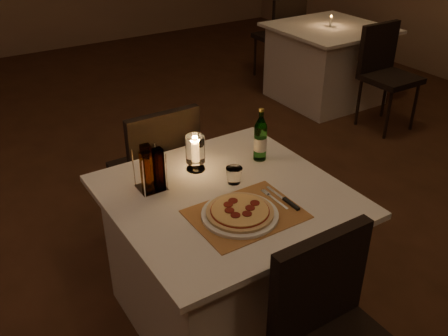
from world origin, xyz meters
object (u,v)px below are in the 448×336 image
chair_near (334,329)px  chair_far (158,164)px  water_bottle (260,139)px  tumbler (234,175)px  neighbor_table_right (326,64)px  hurricane_candle (195,150)px  plate (240,215)px  main_table (226,257)px  pizza (240,211)px

chair_near → chair_far: (-0.00, 1.43, 0.00)m
chair_far → water_bottle: bearing=-60.0°
tumbler → neighbor_table_right: (2.35, 1.89, -0.40)m
tumbler → neighbor_table_right: bearing=38.7°
water_bottle → hurricane_candle: bearing=165.8°
plate → tumbler: tumbler is taller
chair_near → neighbor_table_right: (2.43, 2.66, -0.18)m
tumbler → hurricane_candle: size_ratio=0.43×
main_table → hurricane_candle: (-0.01, 0.26, 0.47)m
plate → neighbor_table_right: 3.29m
hurricane_candle → chair_far: bearing=88.9°
plate → hurricane_candle: size_ratio=1.81×
tumbler → hurricane_candle: 0.23m
neighbor_table_right → chair_far: bearing=-153.2°
chair_far → water_bottle: 0.69m
chair_far → main_table: bearing=-90.0°
main_table → pizza: size_ratio=3.57×
main_table → neighbor_table_right: (2.43, 1.94, 0.00)m
plate → water_bottle: size_ratio=1.19×
chair_near → chair_far: size_ratio=1.00×
chair_near → tumbler: 0.81m
main_table → tumbler: (0.08, 0.06, 0.40)m
main_table → tumbler: 0.42m
chair_far → neighbor_table_right: chair_far is taller
pizza → tumbler: size_ratio=3.65×
chair_far → neighbor_table_right: bearing=26.8°
main_table → hurricane_candle: hurricane_candle is taller
chair_far → plate: size_ratio=2.81×
chair_far → water_bottle: (0.31, -0.54, 0.30)m
water_bottle → tumbler: bearing=-152.8°
plate → pizza: 0.02m
main_table → water_bottle: water_bottle is taller
chair_near → chair_far: 1.43m
chair_near → plate: size_ratio=2.81×
main_table → chair_near: (0.00, -0.71, 0.18)m
neighbor_table_right → chair_near: bearing=-132.4°
chair_near → pizza: bearing=95.3°
main_table → water_bottle: 0.59m
main_table → plate: size_ratio=3.12×
hurricane_candle → water_bottle: bearing=-14.2°
pizza → water_bottle: 0.51m
main_table → neighbor_table_right: bearing=38.7°
chair_far → hurricane_candle: bearing=-91.1°
main_table → tumbler: size_ratio=13.05×
tumbler → main_table: bearing=-143.5°
main_table → hurricane_candle: size_ratio=5.65×
pizza → main_table: bearing=74.5°
chair_far → tumbler: (0.08, -0.66, 0.23)m
plate → hurricane_candle: (0.04, 0.44, 0.09)m
chair_far → pizza: 0.92m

